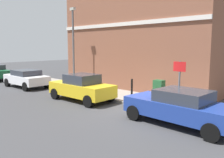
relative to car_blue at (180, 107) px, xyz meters
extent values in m
plane|color=#38383A|center=(0.48, 2.35, -0.74)|extent=(80.00, 80.00, 0.00)
cube|color=gray|center=(2.35, 8.35, -0.66)|extent=(2.66, 30.00, 0.15)
cube|color=brown|center=(6.95, 6.37, 2.90)|extent=(6.54, 12.04, 7.28)
cube|color=silver|center=(3.64, 6.37, 3.81)|extent=(0.12, 12.04, 0.24)
cube|color=navy|center=(0.00, 0.04, -0.10)|extent=(1.90, 4.42, 0.64)
cube|color=#2D333D|center=(0.00, -0.13, 0.44)|extent=(1.62, 1.99, 0.47)
cylinder|color=black|center=(-0.79, 1.69, -0.42)|extent=(0.24, 0.65, 0.64)
cylinder|color=black|center=(0.89, 1.64, -0.42)|extent=(0.24, 0.65, 0.64)
cylinder|color=black|center=(-0.88, -1.57, -0.42)|extent=(0.24, 0.65, 0.64)
cube|color=gold|center=(0.03, 6.16, -0.08)|extent=(1.79, 4.06, 0.69)
cube|color=#2D333D|center=(0.03, 6.10, 0.52)|extent=(1.53, 1.73, 0.55)
cylinder|color=black|center=(-0.80, 7.60, -0.42)|extent=(0.24, 0.65, 0.64)
cylinder|color=black|center=(0.79, 7.64, -0.42)|extent=(0.24, 0.65, 0.64)
cylinder|color=black|center=(-0.72, 4.68, -0.42)|extent=(0.24, 0.65, 0.64)
cylinder|color=black|center=(0.86, 4.72, -0.42)|extent=(0.24, 0.65, 0.64)
cube|color=silver|center=(0.00, 12.69, -0.11)|extent=(1.83, 4.01, 0.61)
cube|color=#2D333D|center=(0.00, 12.67, 0.38)|extent=(1.58, 2.01, 0.42)
cylinder|color=black|center=(-0.86, 14.11, -0.42)|extent=(0.23, 0.64, 0.64)
cylinder|color=black|center=(0.80, 14.14, -0.42)|extent=(0.23, 0.64, 0.64)
cylinder|color=black|center=(-0.81, 11.23, -0.42)|extent=(0.23, 0.64, 0.64)
cylinder|color=black|center=(0.85, 11.26, -0.42)|extent=(0.23, 0.64, 0.64)
cylinder|color=black|center=(0.64, 17.23, -0.42)|extent=(0.22, 0.64, 0.64)
cube|color=#1E4C28|center=(2.45, 2.54, -0.01)|extent=(0.40, 0.55, 1.15)
cube|color=#333333|center=(2.45, 2.54, -0.55)|extent=(0.46, 0.61, 0.08)
cylinder|color=black|center=(2.55, 4.49, -0.11)|extent=(0.12, 0.12, 0.95)
sphere|color=black|center=(2.55, 4.49, 0.38)|extent=(0.14, 0.14, 0.14)
cylinder|color=#59595B|center=(1.28, 0.75, 0.56)|extent=(0.08, 0.08, 2.30)
cube|color=white|center=(1.26, 0.75, 1.46)|extent=(0.03, 0.56, 0.40)
cube|color=red|center=(1.24, 0.75, 1.46)|extent=(0.01, 0.60, 0.44)
cylinder|color=#59595B|center=(2.36, 9.88, 2.16)|extent=(0.14, 0.14, 5.50)
cube|color=#A5A599|center=(2.36, 9.88, 5.03)|extent=(0.20, 0.44, 0.20)
camera|label=1|loc=(-8.48, -4.35, 2.35)|focal=38.20mm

